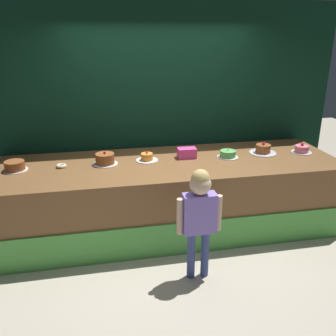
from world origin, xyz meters
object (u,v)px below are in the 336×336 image
(cake_left, at_px, (105,159))
(cake_center_right, at_px, (228,154))
(child_figure, at_px, (199,210))
(donut, at_px, (61,166))
(cake_right, at_px, (263,150))
(cake_far_left, at_px, (15,166))
(cake_center_left, at_px, (147,158))
(pink_box, at_px, (187,153))
(cake_far_right, at_px, (302,149))

(cake_left, height_order, cake_center_right, cake_left)
(child_figure, height_order, donut, child_figure)
(cake_left, xyz_separation_m, cake_right, (2.04, 0.03, -0.01))
(cake_far_left, bearing_deg, cake_center_left, 1.58)
(donut, relative_size, cake_center_left, 0.44)
(child_figure, relative_size, cake_center_left, 4.34)
(cake_far_left, bearing_deg, pink_box, 1.68)
(pink_box, distance_m, cake_left, 1.02)
(cake_center_right, distance_m, cake_far_right, 1.02)
(pink_box, relative_size, cake_far_right, 0.87)
(cake_center_right, relative_size, cake_right, 0.76)
(cake_left, relative_size, cake_center_right, 1.12)
(child_figure, relative_size, cake_far_left, 4.26)
(donut, height_order, cake_far_left, cake_far_left)
(cake_right, bearing_deg, donut, -179.23)
(donut, bearing_deg, cake_center_right, -1.06)
(cake_center_right, bearing_deg, child_figure, -121.81)
(cake_far_right, bearing_deg, cake_center_left, 177.69)
(cake_center_left, bearing_deg, donut, -177.79)
(cake_far_left, relative_size, cake_right, 0.79)
(donut, relative_size, cake_far_left, 0.43)
(cake_center_right, xyz_separation_m, cake_right, (0.51, 0.07, 0.01))
(cake_left, height_order, cake_right, cake_left)
(cake_far_left, bearing_deg, cake_center_right, -0.79)
(pink_box, bearing_deg, cake_far_right, -3.74)
(donut, height_order, cake_left, cake_left)
(pink_box, distance_m, cake_center_right, 0.52)
(donut, distance_m, cake_center_right, 2.04)
(cake_center_left, xyz_separation_m, cake_far_right, (2.04, -0.08, 0.00))
(cake_left, distance_m, cake_right, 2.04)
(cake_center_left, xyz_separation_m, cake_center_right, (1.02, -0.08, 0.00))
(child_figure, xyz_separation_m, pink_box, (0.17, 1.19, 0.19))
(donut, relative_size, cake_left, 0.40)
(cake_left, relative_size, cake_right, 0.85)
(pink_box, relative_size, cake_center_left, 0.85)
(cake_center_left, xyz_separation_m, cake_right, (1.53, -0.01, 0.01))
(pink_box, relative_size, cake_center_right, 0.87)
(cake_center_left, bearing_deg, child_figure, -73.80)
(cake_center_left, bearing_deg, pink_box, 1.98)
(donut, xyz_separation_m, cake_center_left, (1.02, 0.04, 0.02))
(cake_center_left, height_order, cake_center_right, cake_center_right)
(cake_right, xyz_separation_m, cake_far_right, (0.51, -0.08, -0.01))
(child_figure, xyz_separation_m, donut, (-1.36, 1.13, 0.15))
(donut, xyz_separation_m, cake_far_left, (-0.51, -0.00, 0.03))
(cake_center_right, bearing_deg, donut, 178.94)
(cake_center_left, height_order, cake_right, cake_right)
(cake_center_left, distance_m, cake_right, 1.53)
(child_figure, relative_size, donut, 9.81)
(cake_center_right, bearing_deg, cake_center_left, 175.68)
(cake_right, distance_m, cake_far_right, 0.52)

